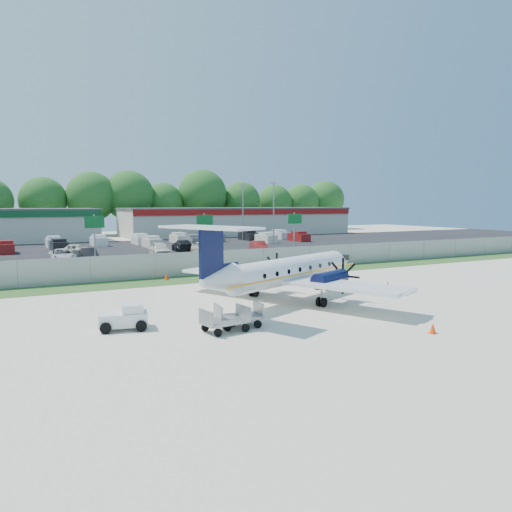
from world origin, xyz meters
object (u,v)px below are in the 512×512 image
pushback_tug (125,317)px  baggage_cart_far (225,321)px  baggage_cart_near (239,316)px  aircraft (287,271)px

pushback_tug → baggage_cart_far: (4.02, -2.73, -0.05)m
pushback_tug → baggage_cart_near: bearing=-23.7°
pushback_tug → baggage_cart_near: 5.44m
aircraft → baggage_cart_near: bearing=-141.3°
aircraft → pushback_tug: size_ratio=6.33×
baggage_cart_near → baggage_cart_far: (-0.96, -0.55, -0.01)m
baggage_cart_near → baggage_cart_far: baggage_cart_near is taller
aircraft → baggage_cart_far: aircraft is taller
aircraft → baggage_cart_far: (-6.40, -4.91, -1.35)m
pushback_tug → baggage_cart_near: size_ratio=1.06×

